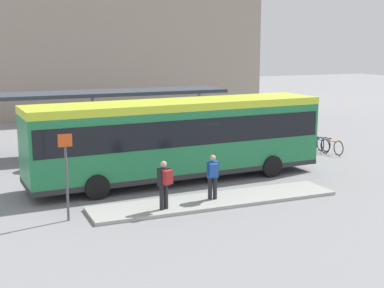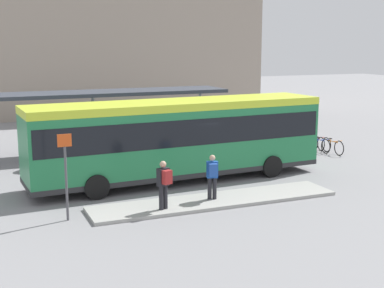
% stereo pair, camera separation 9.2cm
% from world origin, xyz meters
% --- Properties ---
extents(ground_plane, '(120.00, 120.00, 0.00)m').
position_xyz_m(ground_plane, '(0.00, 0.00, 0.00)').
color(ground_plane, gray).
extents(curb_island, '(9.06, 1.80, 0.12)m').
position_xyz_m(curb_island, '(0.09, -3.40, 0.06)').
color(curb_island, '#9E9E99').
rests_on(curb_island, ground_plane).
extents(city_bus, '(12.36, 3.17, 3.30)m').
position_xyz_m(city_bus, '(0.01, 0.00, 1.92)').
color(city_bus, '#237A47').
rests_on(city_bus, ground_plane).
extents(pedestrian_waiting, '(0.44, 0.48, 1.60)m').
position_xyz_m(pedestrian_waiting, '(-0.02, -3.39, 1.04)').
color(pedestrian_waiting, '#232328').
rests_on(pedestrian_waiting, curb_island).
extents(pedestrian_companion, '(0.47, 0.51, 1.65)m').
position_xyz_m(pedestrian_companion, '(-1.99, -3.84, 1.07)').
color(pedestrian_companion, '#232328').
rests_on(pedestrian_companion, curb_island).
extents(bicycle_orange, '(0.48, 1.81, 0.78)m').
position_xyz_m(bicycle_orange, '(9.27, 2.03, 0.39)').
color(bicycle_orange, black).
rests_on(bicycle_orange, ground_plane).
extents(bicycle_blue, '(0.48, 1.78, 0.77)m').
position_xyz_m(bicycle_blue, '(8.96, 2.71, 0.38)').
color(bicycle_blue, black).
rests_on(bicycle_blue, ground_plane).
extents(bicycle_red, '(0.48, 1.73, 0.75)m').
position_xyz_m(bicycle_red, '(9.22, 3.38, 0.38)').
color(bicycle_red, black).
rests_on(bicycle_red, ground_plane).
extents(bicycle_yellow, '(0.48, 1.52, 0.66)m').
position_xyz_m(bicycle_yellow, '(9.10, 4.06, 0.33)').
color(bicycle_yellow, black).
rests_on(bicycle_yellow, ground_plane).
extents(station_shelter, '(13.87, 2.68, 3.18)m').
position_xyz_m(station_shelter, '(-2.01, 6.72, 3.04)').
color(station_shelter, '#383D47').
rests_on(station_shelter, ground_plane).
extents(potted_planter_near_shelter, '(1.03, 1.03, 1.50)m').
position_xyz_m(potted_planter_near_shelter, '(-4.75, 4.18, 0.77)').
color(potted_planter_near_shelter, slate).
rests_on(potted_planter_near_shelter, ground_plane).
extents(platform_sign, '(0.44, 0.08, 2.80)m').
position_xyz_m(platform_sign, '(-5.10, -3.36, 1.56)').
color(platform_sign, '#4C4C51').
rests_on(platform_sign, ground_plane).
extents(station_building, '(23.56, 13.98, 17.46)m').
position_xyz_m(station_building, '(3.50, 26.95, 8.73)').
color(station_building, gray).
rests_on(station_building, ground_plane).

